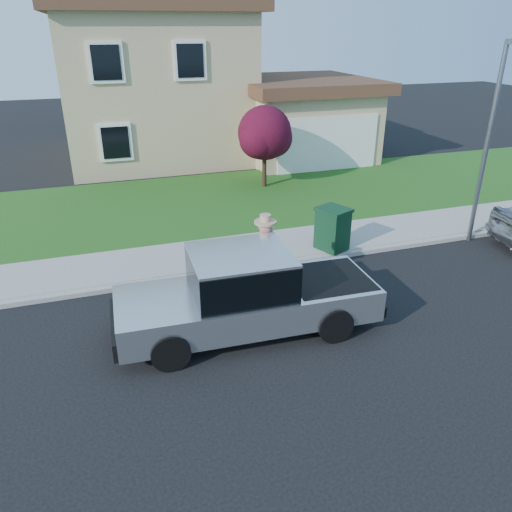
% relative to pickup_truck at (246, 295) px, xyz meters
% --- Properties ---
extents(ground, '(80.00, 80.00, 0.00)m').
position_rel_pickup_truck_xyz_m(ground, '(0.53, -0.23, -0.84)').
color(ground, black).
rests_on(ground, ground).
extents(curb, '(40.00, 0.20, 0.12)m').
position_rel_pickup_truck_xyz_m(curb, '(1.53, 2.67, -0.78)').
color(curb, gray).
rests_on(curb, ground).
extents(sidewalk, '(40.00, 2.00, 0.15)m').
position_rel_pickup_truck_xyz_m(sidewalk, '(1.53, 3.77, -0.77)').
color(sidewalk, gray).
rests_on(sidewalk, ground).
extents(lawn, '(40.00, 7.00, 0.10)m').
position_rel_pickup_truck_xyz_m(lawn, '(1.53, 8.27, -0.79)').
color(lawn, '#134514').
rests_on(lawn, ground).
extents(house, '(14.00, 11.30, 6.85)m').
position_rel_pickup_truck_xyz_m(house, '(1.84, 16.15, 2.32)').
color(house, tan).
rests_on(house, ground).
extents(pickup_truck, '(5.58, 2.23, 1.81)m').
position_rel_pickup_truck_xyz_m(pickup_truck, '(0.00, 0.00, 0.00)').
color(pickup_truck, black).
rests_on(pickup_truck, ground).
extents(woman, '(0.81, 0.69, 2.08)m').
position_rel_pickup_truck_xyz_m(woman, '(0.84, 1.23, 0.14)').
color(woman, '#C3746B').
rests_on(woman, ground).
extents(ornamental_tree, '(2.26, 2.03, 3.10)m').
position_rel_pickup_truck_xyz_m(ornamental_tree, '(3.70, 9.38, 1.24)').
color(ornamental_tree, black).
rests_on(ornamental_tree, lawn).
extents(trash_bin, '(1.01, 1.07, 1.20)m').
position_rel_pickup_truck_xyz_m(trash_bin, '(3.44, 2.97, -0.09)').
color(trash_bin, '#0D321B').
rests_on(trash_bin, sidewalk).
extents(street_lamp, '(0.33, 0.73, 5.58)m').
position_rel_pickup_truck_xyz_m(street_lamp, '(7.82, 2.46, 2.34)').
color(street_lamp, slate).
rests_on(street_lamp, ground).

